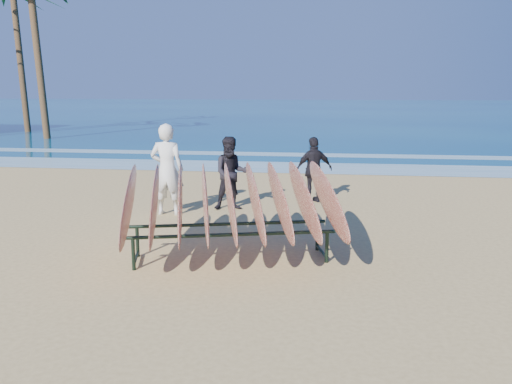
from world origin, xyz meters
TOP-DOWN VIEW (x-y plane):
  - ground at (0.00, 0.00)m, footprint 120.00×120.00m
  - ocean at (0.00, 55.00)m, footprint 160.00×160.00m
  - foam_near at (0.00, 10.00)m, footprint 160.00×160.00m
  - foam_far at (0.00, 13.50)m, footprint 160.00×160.00m
  - surfboard_rack at (-0.30, 0.01)m, footprint 3.77×3.49m
  - person_white at (-2.19, 2.87)m, footprint 0.72×0.48m
  - person_dark_a at (-0.93, 3.53)m, footprint 0.93×0.81m
  - person_dark_b at (0.86, 4.57)m, footprint 0.98×0.72m

SIDE VIEW (x-z plane):
  - ground at x=0.00m, z-range 0.00..0.00m
  - ocean at x=0.00m, z-range 0.01..0.01m
  - foam_far at x=0.00m, z-range 0.01..0.01m
  - foam_near at x=0.00m, z-range 0.01..0.01m
  - person_dark_b at x=0.86m, z-range 0.00..1.55m
  - person_dark_a at x=-0.93m, z-range 0.00..1.63m
  - surfboard_rack at x=-0.30m, z-range 0.16..1.74m
  - person_white at x=-2.19m, z-range 0.00..1.95m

